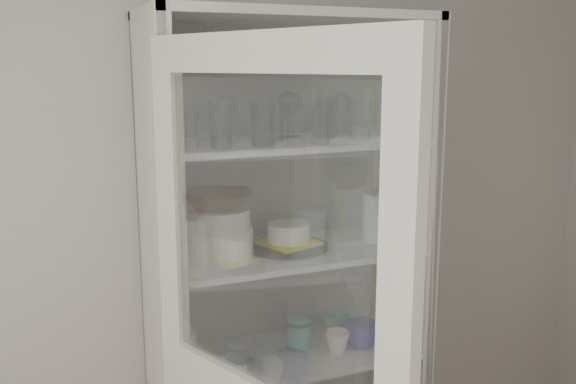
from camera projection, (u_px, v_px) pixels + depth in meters
name	position (u px, v px, depth m)	size (l,w,h in m)	color
wall_back	(217.00, 229.00, 2.46)	(3.60, 0.02, 2.60)	beige
pantry_cabinet	(282.00, 325.00, 2.46)	(1.00, 0.45, 2.10)	beige
tumbler_0	(221.00, 124.00, 2.03)	(0.07, 0.07, 0.15)	silver
tumbler_1	(207.00, 129.00, 2.01)	(0.06, 0.06, 0.13)	silver
tumbler_2	(265.00, 124.00, 2.05)	(0.07, 0.07, 0.15)	silver
tumbler_3	(262.00, 124.00, 2.07)	(0.07, 0.07, 0.14)	silver
tumbler_4	(320.00, 125.00, 2.14)	(0.06, 0.06, 0.13)	silver
tumbler_5	(360.00, 120.00, 2.23)	(0.07, 0.07, 0.14)	silver
tumbler_6	(406.00, 116.00, 2.30)	(0.08, 0.08, 0.16)	silver
tumbler_7	(172.00, 123.00, 2.10)	(0.07, 0.07, 0.15)	silver
tumbler_8	(209.00, 122.00, 2.16)	(0.07, 0.07, 0.14)	silver
tumbler_9	(275.00, 122.00, 2.23)	(0.07, 0.07, 0.13)	silver
tumbler_10	(328.00, 116.00, 2.32)	(0.08, 0.08, 0.15)	silver
tumbler_11	(325.00, 120.00, 2.29)	(0.07, 0.07, 0.13)	silver
goblet_0	(168.00, 117.00, 2.15)	(0.08, 0.08, 0.17)	silver
goblet_1	(289.00, 112.00, 2.32)	(0.08, 0.08, 0.18)	silver
goblet_2	(293.00, 113.00, 2.33)	(0.08, 0.08, 0.17)	silver
goblet_3	(342.00, 112.00, 2.45)	(0.08, 0.08, 0.17)	silver
plate_stack_front	(218.00, 244.00, 2.20)	(0.24, 0.24, 0.11)	white
plate_stack_back	(198.00, 233.00, 2.34)	(0.20, 0.20, 0.11)	white
cream_bowl	(218.00, 218.00, 2.19)	(0.22, 0.22, 0.07)	white
terracotta_bowl	(218.00, 200.00, 2.17)	(0.24, 0.24, 0.06)	#4C2B10
glass_platter	(289.00, 247.00, 2.34)	(0.29, 0.29, 0.02)	silver
yellow_trivet	(289.00, 243.00, 2.34)	(0.17, 0.17, 0.01)	yellow
white_ramekin	(289.00, 232.00, 2.33)	(0.16, 0.16, 0.07)	white
grey_bowl_stack	(379.00, 216.00, 2.46)	(0.13, 0.13, 0.18)	silver
mug_blue	(362.00, 335.00, 2.44)	(0.13, 0.13, 0.10)	navy
mug_teal	(337.00, 325.00, 2.54)	(0.10, 0.10, 0.09)	#1D756E
mug_white	(337.00, 342.00, 2.39)	(0.09, 0.09, 0.09)	white
teal_jar	(299.00, 334.00, 2.44)	(0.09, 0.09, 0.11)	#1D756E
measuring_cups	(236.00, 365.00, 2.26)	(0.10, 0.10, 0.04)	#ABA8B8
white_canister	(180.00, 350.00, 2.26)	(0.12, 0.12, 0.14)	white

